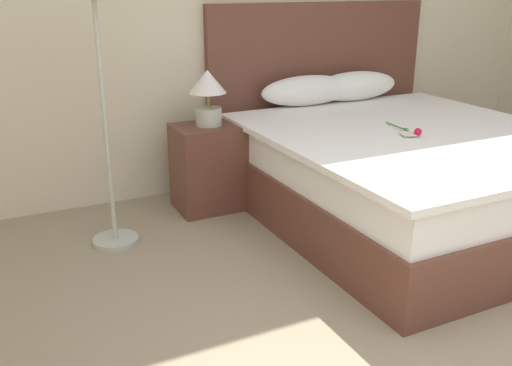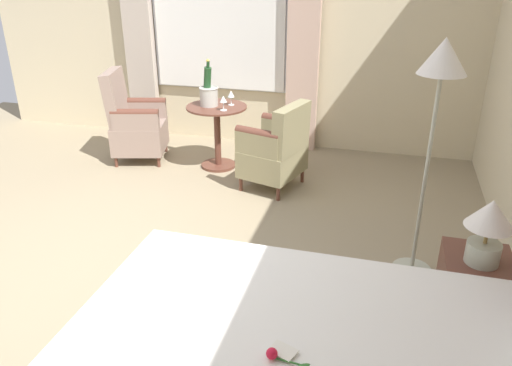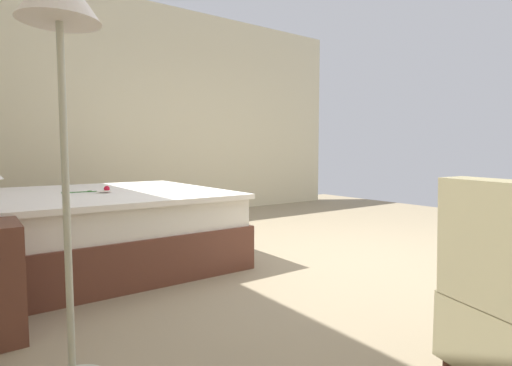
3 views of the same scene
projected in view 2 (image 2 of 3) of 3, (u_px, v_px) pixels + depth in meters
ground_plane at (79, 282)px, 3.55m from camera, size 7.95×7.95×0.00m
wall_window_side at (221, 11)px, 5.79m from camera, size 0.27×6.09×3.12m
nightstand at (471, 307)px, 2.82m from camera, size 0.51×0.37×0.60m
bedside_lamp at (489, 225)px, 2.60m from camera, size 0.25×0.25×0.37m
floor_lamp_brass at (439, 87)px, 3.11m from camera, size 0.30×0.30×1.67m
side_table_round at (217, 130)px, 5.35m from camera, size 0.64×0.64×0.68m
champagne_bucket at (209, 93)px, 5.21m from camera, size 0.20×0.20×0.49m
wine_glass_near_bucket at (223, 100)px, 5.05m from camera, size 0.07×0.07×0.15m
wine_glass_near_edge at (231, 95)px, 5.24m from camera, size 0.07×0.07×0.16m
armchair_by_window at (276, 149)px, 4.86m from camera, size 0.70×0.66×0.86m
armchair_facing_bed at (134, 124)px, 5.56m from camera, size 0.69×0.71×1.01m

